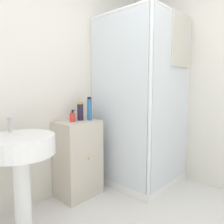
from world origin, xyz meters
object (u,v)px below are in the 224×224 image
object	(u,v)px
sink	(21,156)
shampoo_bottle_tall_black	(80,111)
soap_dispenser	(72,117)
shampoo_bottle_blue	(89,109)

from	to	relation	value
sink	shampoo_bottle_tall_black	bearing A→B (deg)	16.48
sink	shampoo_bottle_tall_black	size ratio (longest dim) A/B	4.69
soap_dispenser	shampoo_bottle_tall_black	size ratio (longest dim) A/B	0.63
soap_dispenser	shampoo_bottle_blue	size ratio (longest dim) A/B	0.49
soap_dispenser	shampoo_bottle_blue	world-z (taller)	shampoo_bottle_blue
sink	shampoo_bottle_tall_black	world-z (taller)	shampoo_bottle_tall_black
soap_dispenser	shampoo_bottle_blue	distance (m)	0.22
shampoo_bottle_tall_black	shampoo_bottle_blue	bearing A→B (deg)	-47.41
soap_dispenser	shampoo_bottle_tall_black	world-z (taller)	shampoo_bottle_tall_black
shampoo_bottle_blue	sink	bearing A→B (deg)	-169.50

